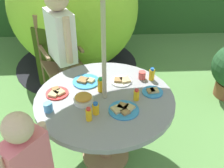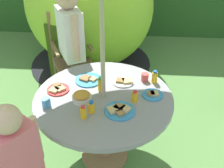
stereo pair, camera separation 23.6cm
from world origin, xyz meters
name	(u,v)px [view 2 (the right image)]	position (x,y,z in m)	size (l,w,h in m)	color
ground_plane	(105,156)	(0.00, 0.00, -0.01)	(10.00, 10.00, 0.02)	#548442
garden_table	(104,108)	(0.00, 0.00, 0.61)	(1.19, 1.19, 0.73)	#93704C
wooden_chair	(70,49)	(-0.54, 1.17, 0.57)	(0.58, 0.57, 1.04)	brown
dome_tent	(89,7)	(-0.40, 1.86, 0.88)	(2.25, 2.25, 1.78)	#8CC633
child_in_white_shirt	(70,34)	(-0.45, 0.85, 0.92)	(0.36, 0.44, 1.44)	brown
child_in_pink_shirt	(16,154)	(-0.52, -0.67, 0.72)	(0.31, 0.33, 1.13)	brown
snack_bowl	(82,97)	(-0.18, -0.06, 0.77)	(0.17, 0.17, 0.08)	white
plate_mid_left	(119,110)	(0.15, -0.19, 0.75)	(0.25, 0.25, 0.03)	#338CD8
plate_far_right	(58,89)	(-0.41, 0.07, 0.75)	(0.20, 0.20, 0.03)	red
plate_front_edge	(124,81)	(0.16, 0.23, 0.75)	(0.20, 0.20, 0.03)	white
plate_back_edge	(153,94)	(0.42, 0.05, 0.75)	(0.18, 0.18, 0.03)	#338CD8
plate_center_front	(88,79)	(-0.17, 0.24, 0.74)	(0.25, 0.25, 0.03)	#338CD8
juice_bottle_near_left	(101,84)	(-0.03, 0.10, 0.80)	(0.06, 0.06, 0.13)	yellow
juice_bottle_near_right	(83,112)	(-0.13, -0.28, 0.79)	(0.05, 0.05, 0.12)	yellow
juice_bottle_far_left	(91,107)	(-0.07, -0.21, 0.78)	(0.05, 0.05, 0.11)	yellow
juice_bottle_center_back	(155,77)	(0.44, 0.26, 0.79)	(0.05, 0.05, 0.12)	yellow
juice_bottle_mid_right	(135,97)	(0.26, -0.04, 0.78)	(0.05, 0.05, 0.11)	yellow
cup_near	(145,77)	(0.36, 0.28, 0.77)	(0.07, 0.07, 0.07)	#E04C47
cup_far	(46,102)	(-0.45, -0.16, 0.77)	(0.07, 0.07, 0.07)	#4C99D8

